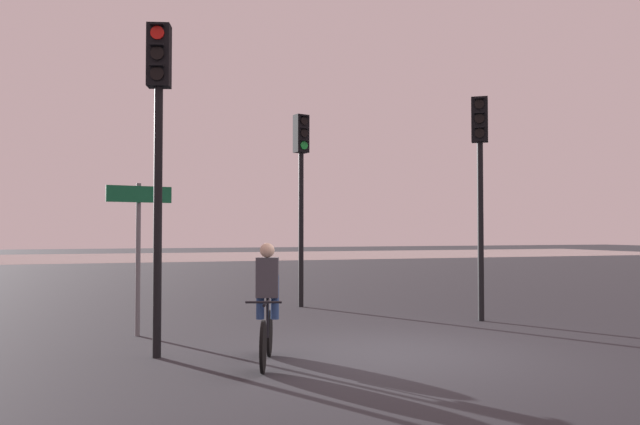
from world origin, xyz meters
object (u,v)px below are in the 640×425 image
Objects in this scene: direction_sign_post at (139,236)px; traffic_light_near_right at (480,165)px; traffic_light_center at (301,173)px; cyclist at (267,302)px; traffic_light_near_left at (158,126)px.

traffic_light_near_right is at bearing 166.39° from direction_sign_post.
direction_sign_post is (-3.81, -3.05, -1.46)m from traffic_light_center.
cyclist is (-4.97, -2.53, -2.28)m from traffic_light_near_right.
traffic_light_near_right is at bearing -134.82° from cyclist.
direction_sign_post reaches higher than cyclist.
traffic_light_near_right is 6.69m from direction_sign_post.
traffic_light_near_right is 0.98× the size of traffic_light_center.
traffic_light_center is 2.78× the size of cyclist.
traffic_light_center is (-2.73, 3.35, 0.05)m from traffic_light_near_right.
traffic_light_center is 5.09m from direction_sign_post.
traffic_light_near_left reaches higher than cyclist.
direction_sign_post is at bearing -42.75° from cyclist.
traffic_light_near_right is 2.73× the size of cyclist.
traffic_light_near_left reaches higher than traffic_light_center.
traffic_light_center is at bearing -16.26° from traffic_light_near_right.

